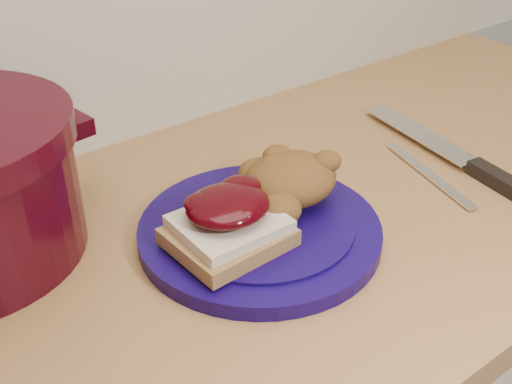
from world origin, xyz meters
TOP-DOWN VIEW (x-y plane):
  - plate at (-0.02, 1.48)m, footprint 0.30×0.30m
  - sandwich at (-0.07, 1.47)m, footprint 0.12×0.11m
  - stuffing_mound at (0.04, 1.50)m, footprint 0.12×0.11m
  - chef_knife at (0.30, 1.41)m, footprint 0.08×0.35m
  - butter_knife at (0.25, 1.45)m, footprint 0.06×0.19m

SIDE VIEW (x-z plane):
  - butter_knife at x=0.25m, z-range 0.90..0.91m
  - plate at x=-0.02m, z-range 0.90..0.92m
  - chef_knife at x=0.30m, z-range 0.90..0.92m
  - sandwich at x=-0.07m, z-range 0.92..0.98m
  - stuffing_mound at x=0.04m, z-range 0.92..0.98m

